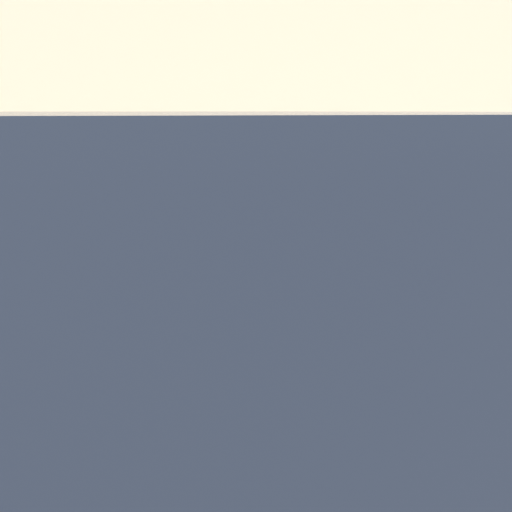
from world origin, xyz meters
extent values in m
cube|color=#BCB7AD|center=(0.00, 2.20, 0.05)|extent=(24.00, 2.80, 0.11)
cube|color=tan|center=(0.00, 5.50, 2.33)|extent=(24.00, 0.30, 4.66)
cylinder|color=gray|center=(-0.04, 1.03, 0.65)|extent=(0.08, 0.08, 1.08)
cube|color=slate|center=(-0.04, 1.03, 1.34)|extent=(0.17, 0.13, 0.31)
cube|color=gray|center=(-0.04, 0.96, 1.37)|extent=(0.09, 0.01, 0.11)
cylinder|color=black|center=(-0.04, 1.03, 1.55)|extent=(0.21, 0.11, 0.21)
camera|label=1|loc=(-1.09, -1.77, 1.75)|focal=50.00mm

